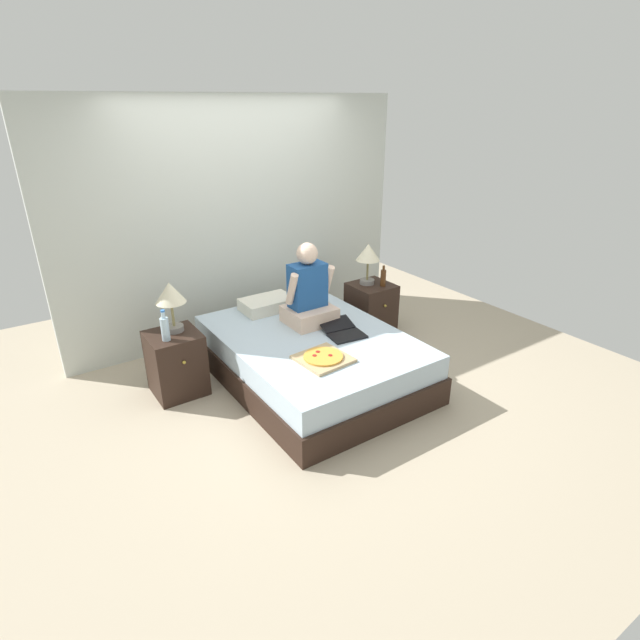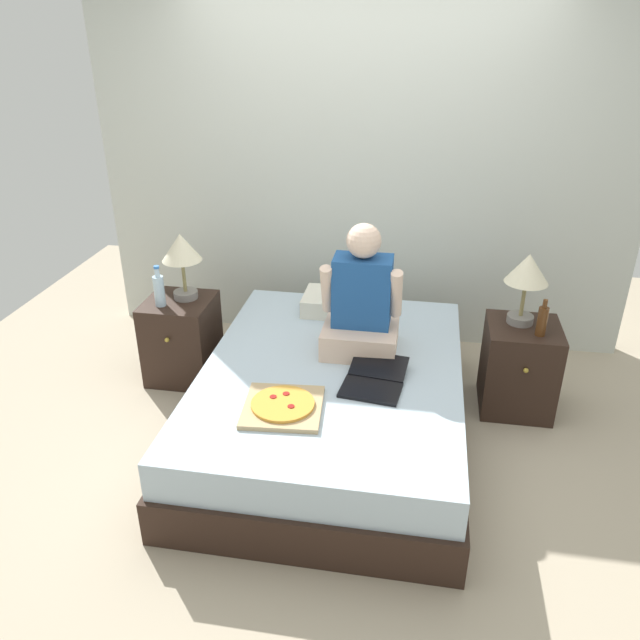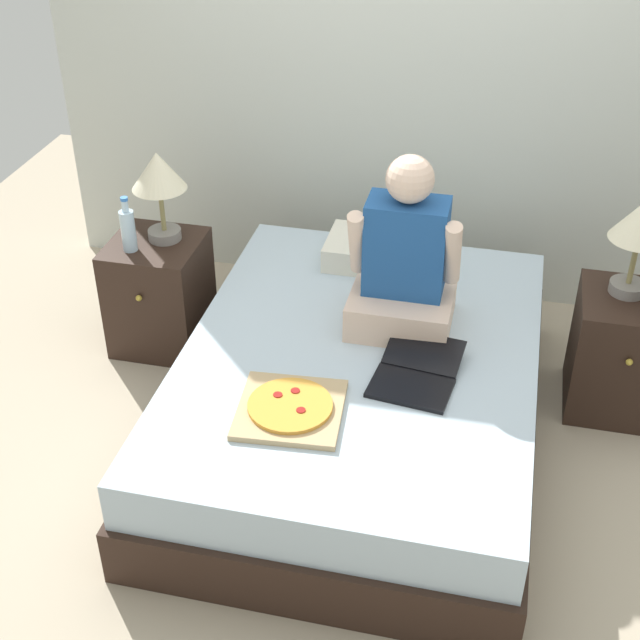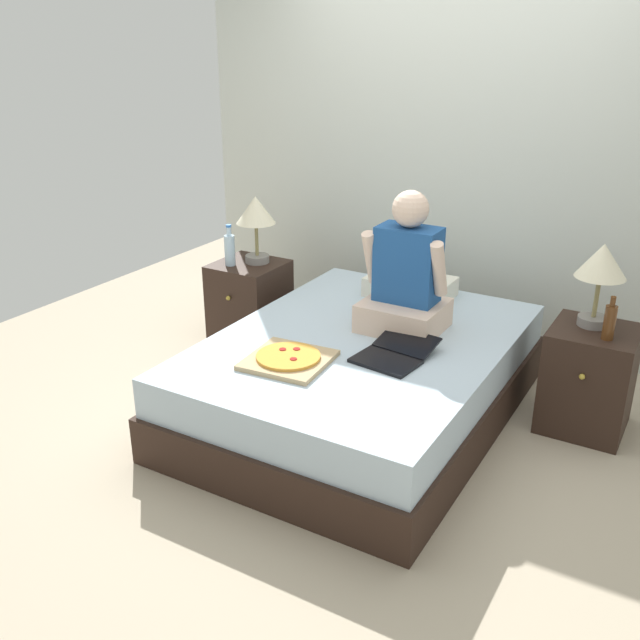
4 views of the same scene
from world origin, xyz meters
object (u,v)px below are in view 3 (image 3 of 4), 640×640
at_px(bed, 359,395).
at_px(person_seated, 404,265).
at_px(water_bottle, 128,229).
at_px(pizza_box, 290,408).
at_px(nightstand_right, 622,353).
at_px(nightstand_left, 160,293).
at_px(lamp_on_left_nightstand, 159,177).
at_px(laptop, 415,376).

height_order(bed, person_seated, person_seated).
distance_m(water_bottle, pizza_box, 1.35).
height_order(bed, nightstand_right, nightstand_right).
height_order(nightstand_left, lamp_on_left_nightstand, lamp_on_left_nightstand).
bearing_deg(nightstand_left, person_seated, -10.95).
bearing_deg(lamp_on_left_nightstand, water_bottle, -130.60).
xyz_separation_m(lamp_on_left_nightstand, water_bottle, (-0.12, -0.14, -0.22)).
xyz_separation_m(bed, pizza_box, (-0.19, -0.46, 0.26)).
bearing_deg(water_bottle, laptop, -21.02).
xyz_separation_m(nightstand_left, laptop, (1.37, -0.65, 0.20)).
relative_size(lamp_on_left_nightstand, water_bottle, 1.63).
bearing_deg(bed, laptop, -30.57).
relative_size(nightstand_left, laptop, 1.28).
xyz_separation_m(lamp_on_left_nightstand, pizza_box, (0.89, -1.01, -0.42)).
distance_m(nightstand_left, person_seated, 1.36).
height_order(nightstand_left, person_seated, person_seated).
relative_size(bed, laptop, 4.58).
distance_m(water_bottle, laptop, 1.57).
relative_size(water_bottle, person_seated, 0.35).
bearing_deg(pizza_box, nightstand_right, 36.24).
height_order(lamp_on_left_nightstand, pizza_box, lamp_on_left_nightstand).
relative_size(nightstand_right, person_seated, 0.74).
relative_size(nightstand_left, pizza_box, 1.34).
height_order(laptop, pizza_box, laptop).
height_order(bed, lamp_on_left_nightstand, lamp_on_left_nightstand).
distance_m(nightstand_right, pizza_box, 1.63).
xyz_separation_m(nightstand_left, lamp_on_left_nightstand, (0.04, 0.05, 0.62)).
relative_size(lamp_on_left_nightstand, person_seated, 0.58).
bearing_deg(laptop, lamp_on_left_nightstand, 152.34).
relative_size(lamp_on_left_nightstand, pizza_box, 1.04).
xyz_separation_m(bed, water_bottle, (-1.20, 0.41, 0.46)).
xyz_separation_m(water_bottle, person_seated, (1.33, -0.15, 0.07)).
relative_size(lamp_on_left_nightstand, laptop, 1.00).
relative_size(nightstand_right, laptop, 1.28).
height_order(nightstand_right, person_seated, person_seated).
bearing_deg(pizza_box, lamp_on_left_nightstand, 131.59).
bearing_deg(water_bottle, pizza_box, -40.53).
bearing_deg(person_seated, pizza_box, -114.07).
relative_size(bed, lamp_on_left_nightstand, 4.58).
relative_size(water_bottle, pizza_box, 0.64).
bearing_deg(person_seated, lamp_on_left_nightstand, 166.45).
distance_m(lamp_on_left_nightstand, person_seated, 1.26).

